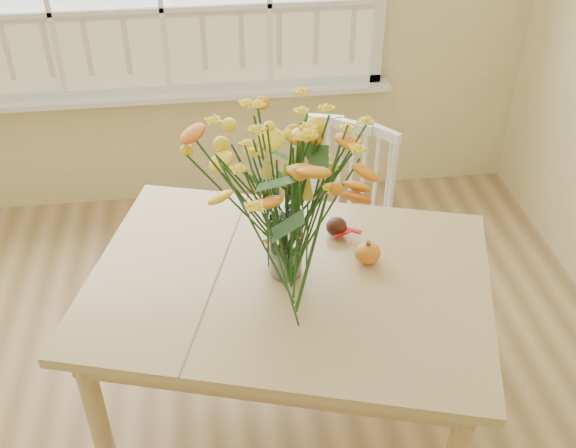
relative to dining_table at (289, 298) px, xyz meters
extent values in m
cube|color=white|center=(-0.44, 1.63, 0.04)|extent=(2.42, 0.12, 0.03)
cube|color=tan|center=(0.00, 0.00, 0.07)|extent=(1.61, 1.35, 0.04)
cube|color=tan|center=(0.00, 0.00, 0.00)|extent=(1.46, 1.20, 0.10)
cylinder|color=tan|center=(-0.69, -0.22, -0.30)|extent=(0.07, 0.07, 0.70)
cylinder|color=tan|center=(-0.46, 0.56, -0.30)|extent=(0.07, 0.07, 0.70)
cylinder|color=tan|center=(0.69, 0.22, -0.30)|extent=(0.07, 0.07, 0.70)
cube|color=white|center=(0.29, 0.61, -0.22)|extent=(0.58, 0.57, 0.05)
cube|color=white|center=(0.38, 0.75, 0.02)|extent=(0.38, 0.27, 0.48)
cylinder|color=white|center=(0.07, 0.57, -0.44)|extent=(0.03, 0.03, 0.41)
cylinder|color=white|center=(0.23, 0.83, -0.44)|extent=(0.03, 0.03, 0.41)
cylinder|color=white|center=(0.34, 0.39, -0.44)|extent=(0.03, 0.03, 0.41)
cylinder|color=white|center=(0.51, 0.65, -0.44)|extent=(0.03, 0.03, 0.41)
cylinder|color=white|center=(-0.01, 0.03, 0.22)|extent=(0.11, 0.11, 0.25)
ellipsoid|color=orange|center=(0.29, 0.05, 0.13)|extent=(0.09, 0.09, 0.07)
cylinder|color=#CCB78C|center=(-0.02, 0.10, 0.10)|extent=(0.07, 0.07, 0.01)
ellipsoid|color=brown|center=(-0.02, 0.10, 0.14)|extent=(0.11, 0.11, 0.08)
ellipsoid|color=#38160F|center=(0.21, 0.23, 0.13)|extent=(0.08, 0.08, 0.07)
camera|label=1|loc=(-0.23, -1.77, 1.63)|focal=42.00mm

